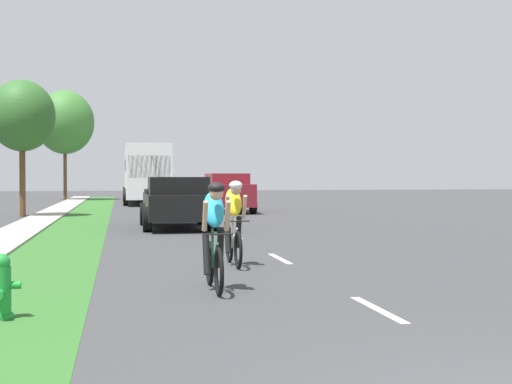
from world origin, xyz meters
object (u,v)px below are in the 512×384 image
(cyclist_trailing, at_px, (234,222))
(sedan_silver, at_px, (142,187))
(street_tree_far, at_px, (65,122))
(fire_hydrant_green, at_px, (1,287))
(bus_white, at_px, (146,171))
(pickup_black, at_px, (177,202))
(suv_maroon, at_px, (227,192))
(street_tree_near, at_px, (22,116))
(cyclist_lead, at_px, (214,235))

(cyclist_trailing, distance_m, sedan_silver, 48.16)
(sedan_silver, relative_size, street_tree_far, 0.56)
(fire_hydrant_green, xyz_separation_m, bus_white, (2.92, 36.11, 1.61))
(pickup_black, bearing_deg, cyclist_trailing, -88.26)
(suv_maroon, xyz_separation_m, bus_white, (-3.29, 12.08, 1.03))
(cyclist_trailing, xyz_separation_m, street_tree_near, (-5.99, 17.46, 3.30))
(pickup_black, bearing_deg, cyclist_lead, -91.95)
(bus_white, bearing_deg, fire_hydrant_green, -94.62)
(bus_white, relative_size, street_tree_far, 1.52)
(street_tree_near, distance_m, street_tree_far, 21.09)
(street_tree_near, bearing_deg, sedan_silver, 79.40)
(suv_maroon, bearing_deg, cyclist_lead, -98.88)
(cyclist_lead, distance_m, street_tree_far, 41.90)
(suv_maroon, distance_m, bus_white, 12.57)
(cyclist_lead, height_order, sedan_silver, cyclist_lead)
(pickup_black, bearing_deg, fire_hydrant_green, -102.37)
(fire_hydrant_green, bearing_deg, street_tree_near, 96.68)
(cyclist_lead, bearing_deg, suv_maroon, 81.12)
(cyclist_trailing, xyz_separation_m, bus_white, (-0.51, 31.70, 1.17))
(sedan_silver, bearing_deg, cyclist_lead, -90.54)
(street_tree_near, relative_size, street_tree_far, 0.73)
(bus_white, bearing_deg, suv_maroon, -74.78)
(suv_maroon, relative_size, sedan_silver, 1.09)
(fire_hydrant_green, bearing_deg, suv_maroon, 75.51)
(bus_white, height_order, street_tree_far, street_tree_far)
(street_tree_near, bearing_deg, suv_maroon, 13.83)
(street_tree_near, bearing_deg, cyclist_trailing, -71.05)
(street_tree_far, bearing_deg, pickup_black, -79.04)
(fire_hydrant_green, relative_size, suv_maroon, 0.16)
(fire_hydrant_green, relative_size, pickup_black, 0.15)
(cyclist_lead, height_order, pickup_black, pickup_black)
(cyclist_lead, xyz_separation_m, suv_maroon, (3.51, 22.44, 0.14))
(pickup_black, bearing_deg, street_tree_far, 100.96)
(suv_maroon, xyz_separation_m, street_tree_far, (-8.62, 18.89, 4.46))
(cyclist_lead, relative_size, cyclist_trailing, 1.00)
(sedan_silver, relative_size, street_tree_near, 0.77)
(cyclist_lead, xyz_separation_m, street_tree_far, (-5.11, 41.33, 4.60))
(cyclist_trailing, height_order, bus_white, bus_white)
(pickup_black, xyz_separation_m, bus_white, (-0.21, 21.82, 1.15))
(suv_maroon, distance_m, sedan_silver, 28.71)
(bus_white, xyz_separation_m, street_tree_far, (-5.33, 6.80, 3.43))
(cyclist_trailing, bearing_deg, street_tree_far, 98.63)
(fire_hydrant_green, relative_size, cyclist_lead, 0.44)
(pickup_black, height_order, sedan_silver, pickup_black)
(pickup_black, distance_m, street_tree_far, 29.51)
(street_tree_far, bearing_deg, cyclist_lead, -82.95)
(sedan_silver, bearing_deg, street_tree_far, -120.07)
(cyclist_lead, bearing_deg, pickup_black, 88.05)
(fire_hydrant_green, height_order, sedan_silver, sedan_silver)
(cyclist_trailing, bearing_deg, suv_maroon, 81.95)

